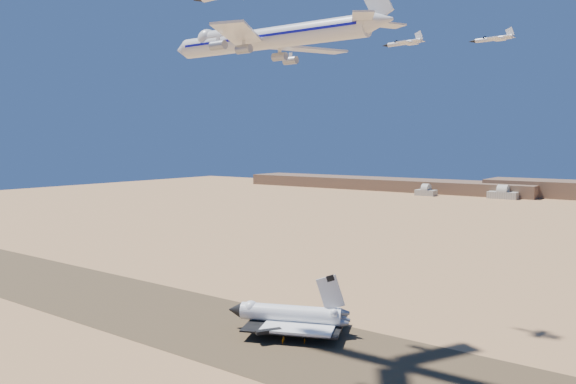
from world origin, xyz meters
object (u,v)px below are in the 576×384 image
Objects in this scene: carrier_747 at (261,39)px; chase_jet_d at (493,39)px; chase_jet_c at (404,43)px; shuttle at (290,316)px; crew_b at (305,341)px; crew_c at (283,341)px; crew_a at (284,340)px.

chase_jet_d is (42.31, 68.52, 5.62)m from carrier_747.
shuttle is at bearing -115.66° from chase_jet_c.
shuttle is at bearing -124.75° from chase_jet_d.
crew_b is 6.64m from crew_c.
carrier_747 is 4.71× the size of chase_jet_d.
chase_jet_d reaches higher than shuttle.
carrier_747 is (2.22, -16.29, 82.80)m from shuttle.
chase_jet_c reaches higher than crew_c.
carrier_747 reaches higher than chase_jet_c.
crew_c reaches higher than crew_b.
crew_b is 99.54m from chase_jet_c.
chase_jet_c is at bearing 67.01° from carrier_747.
crew_a is 1.17× the size of crew_b.
shuttle is 2.56× the size of chase_jet_c.
shuttle reaches higher than crew_a.
carrier_747 is 40.11× the size of crew_c.
shuttle reaches higher than crew_b.
chase_jet_c is 29.93m from chase_jet_d.
crew_a is 101.42m from chase_jet_c.
carrier_747 is 87.31m from crew_a.
crew_c is 0.12× the size of chase_jet_d.
crew_a is at bearing -49.89° from crew_c.
carrier_747 is 37.50× the size of crew_a.
carrier_747 reaches higher than crew_c.
shuttle is 10.53m from crew_a.
crew_a is (4.17, -8.73, -4.16)m from shuttle.
carrier_747 is at bearing 83.37° from crew_c.
carrier_747 is at bearing -103.71° from chase_jet_c.
carrier_747 reaches higher than crew_a.
carrier_747 is at bearing 143.57° from crew_b.
crew_a is 0.13× the size of chase_jet_d.
carrier_747 is 87.28m from crew_c.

